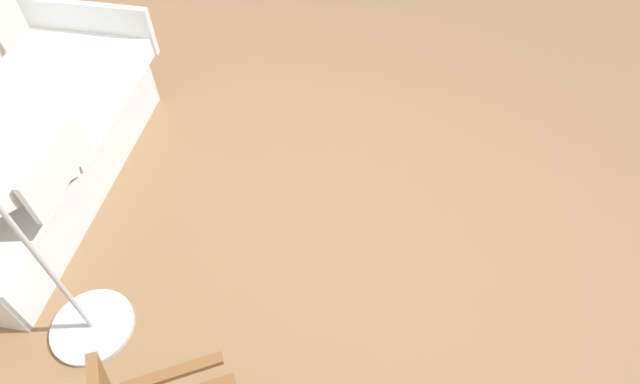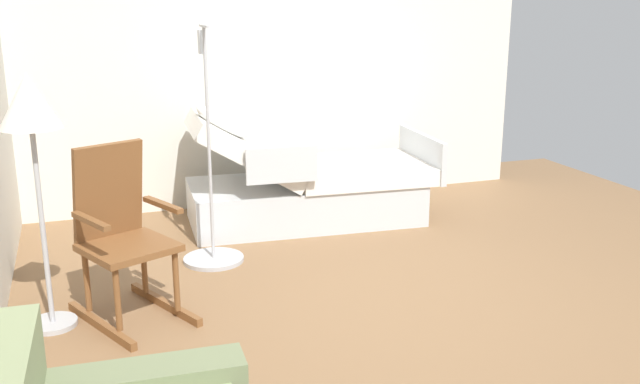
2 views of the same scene
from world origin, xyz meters
TOP-DOWN VIEW (x-y plane):
  - ground_plane at (0.00, 0.00)m, footprint 6.93×6.93m
  - hospital_bed at (2.07, -0.01)m, footprint 1.11×2.12m
  - iv_pole at (1.38, 0.93)m, footprint 0.44×0.44m

SIDE VIEW (x-z plane):
  - ground_plane at x=0.00m, z-range 0.00..0.00m
  - iv_pole at x=1.38m, z-range -0.59..1.09m
  - hospital_bed at x=2.07m, z-range -0.23..0.85m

